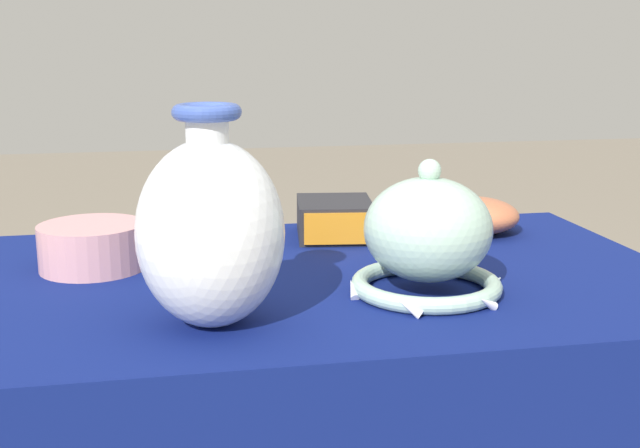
{
  "coord_description": "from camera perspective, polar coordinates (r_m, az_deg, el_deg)",
  "views": [
    {
      "loc": [
        -0.2,
        -1.06,
        1.08
      ],
      "look_at": [
        -0.02,
        -0.11,
        0.85
      ],
      "focal_mm": 45.0,
      "sensor_mm": 36.0,
      "label": 1
    }
  ],
  "objects": [
    {
      "name": "vase_tall_bulbous",
      "position": [
        0.91,
        -7.79,
        -0.47
      ],
      "size": [
        0.17,
        0.17,
        0.25
      ],
      "color": "white",
      "rests_on": "display_table"
    },
    {
      "name": "vase_dome_bell",
      "position": [
        1.03,
        7.65,
        -1.11
      ],
      "size": [
        0.21,
        0.2,
        0.18
      ],
      "color": "#A8CCB7",
      "rests_on": "display_table"
    },
    {
      "name": "bowl_shallow_terracotta",
      "position": [
        1.38,
        11.04,
        0.6
      ],
      "size": [
        0.14,
        0.14,
        0.06
      ],
      "primitive_type": "ellipsoid",
      "color": "#BC6642",
      "rests_on": "display_table"
    },
    {
      "name": "display_table",
      "position": [
        1.14,
        -0.14,
        -8.29
      ],
      "size": [
        1.02,
        0.63,
        0.76
      ],
      "color": "olive",
      "rests_on": "ground_plane"
    },
    {
      "name": "pot_squat_rose",
      "position": [
        1.19,
        -15.89,
        -1.54
      ],
      "size": [
        0.15,
        0.15,
        0.06
      ],
      "primitive_type": "cylinder",
      "color": "#D19399",
      "rests_on": "display_table"
    },
    {
      "name": "mosaic_tile_box",
      "position": [
        1.33,
        1.04,
        0.37
      ],
      "size": [
        0.14,
        0.16,
        0.06
      ],
      "rotation": [
        0.0,
        0.0,
        -0.14
      ],
      "color": "#232328",
      "rests_on": "display_table"
    }
  ]
}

